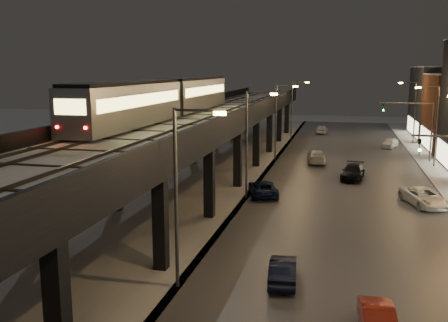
# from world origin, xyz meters

# --- Properties ---
(road_surface) EXTENTS (17.00, 120.00, 0.06)m
(road_surface) POSITION_xyz_m (7.50, 35.00, 0.03)
(road_surface) COLOR #46474D
(road_surface) RESTS_ON ground
(under_viaduct_pavement) EXTENTS (11.00, 120.00, 0.06)m
(under_viaduct_pavement) POSITION_xyz_m (-6.00, 35.00, 0.03)
(under_viaduct_pavement) COLOR #9FA1A8
(under_viaduct_pavement) RESTS_ON ground
(elevated_viaduct) EXTENTS (9.00, 100.00, 6.30)m
(elevated_viaduct) POSITION_xyz_m (-6.00, 31.84, 5.62)
(elevated_viaduct) COLOR black
(elevated_viaduct) RESTS_ON ground
(viaduct_trackbed) EXTENTS (8.40, 100.00, 0.32)m
(viaduct_trackbed) POSITION_xyz_m (-6.01, 31.97, 6.39)
(viaduct_trackbed) COLOR #B2B7C1
(viaduct_trackbed) RESTS_ON elevated_viaduct
(viaduct_parapet_streetside) EXTENTS (0.30, 100.00, 1.10)m
(viaduct_parapet_streetside) POSITION_xyz_m (-1.65, 32.00, 6.85)
(viaduct_parapet_streetside) COLOR black
(viaduct_parapet_streetside) RESTS_ON elevated_viaduct
(viaduct_parapet_far) EXTENTS (0.30, 100.00, 1.10)m
(viaduct_parapet_far) POSITION_xyz_m (-10.35, 32.00, 6.85)
(viaduct_parapet_far) COLOR black
(viaduct_parapet_far) RESTS_ON elevated_viaduct
(streetlight_left_1) EXTENTS (2.57, 0.28, 9.00)m
(streetlight_left_1) POSITION_xyz_m (-0.43, 13.00, 5.24)
(streetlight_left_1) COLOR #38383A
(streetlight_left_1) RESTS_ON ground
(streetlight_left_2) EXTENTS (2.57, 0.28, 9.00)m
(streetlight_left_2) POSITION_xyz_m (-0.43, 31.00, 5.24)
(streetlight_left_2) COLOR #38383A
(streetlight_left_2) RESTS_ON ground
(streetlight_left_3) EXTENTS (2.57, 0.28, 9.00)m
(streetlight_left_3) POSITION_xyz_m (-0.43, 49.00, 5.24)
(streetlight_left_3) COLOR #38383A
(streetlight_left_3) RESTS_ON ground
(streetlight_right_3) EXTENTS (2.56, 0.28, 9.00)m
(streetlight_right_3) POSITION_xyz_m (16.73, 49.00, 5.24)
(streetlight_right_3) COLOR #38383A
(streetlight_right_3) RESTS_ON ground
(streetlight_left_4) EXTENTS (2.57, 0.28, 9.00)m
(streetlight_left_4) POSITION_xyz_m (-0.43, 67.00, 5.24)
(streetlight_left_4) COLOR #38383A
(streetlight_left_4) RESTS_ON ground
(streetlight_right_4) EXTENTS (2.56, 0.28, 9.00)m
(streetlight_right_4) POSITION_xyz_m (16.73, 67.00, 5.24)
(streetlight_right_4) COLOR #38383A
(streetlight_right_4) RESTS_ON ground
(traffic_light_rig_b) EXTENTS (6.10, 0.34, 7.00)m
(traffic_light_rig_b) POSITION_xyz_m (15.84, 52.00, 4.50)
(traffic_light_rig_b) COLOR #38383A
(traffic_light_rig_b) RESTS_ON ground
(subway_train) EXTENTS (2.75, 33.37, 3.28)m
(subway_train) POSITION_xyz_m (-8.50, 33.60, 8.25)
(subway_train) COLOR gray
(subway_train) RESTS_ON viaduct_trackbed
(car_near_white) EXTENTS (1.68, 3.98, 1.28)m
(car_near_white) POSITION_xyz_m (4.35, 14.80, 0.64)
(car_near_white) COLOR black
(car_near_white) RESTS_ON ground
(car_mid_silver) EXTENTS (3.45, 5.18, 1.32)m
(car_mid_silver) POSITION_xyz_m (0.57, 31.98, 0.66)
(car_mid_silver) COLOR black
(car_mid_silver) RESTS_ON ground
(car_mid_dark) EXTENTS (2.55, 5.30, 1.49)m
(car_mid_dark) POSITION_xyz_m (4.17, 48.39, 0.74)
(car_mid_dark) COLOR silver
(car_mid_dark) RESTS_ON ground
(car_far_white) EXTENTS (2.13, 4.41, 1.45)m
(car_far_white) POSITION_xyz_m (3.53, 75.64, 0.73)
(car_far_white) COLOR silver
(car_far_white) RESTS_ON ground
(car_onc_dark) EXTENTS (3.79, 5.47, 1.39)m
(car_onc_dark) POSITION_xyz_m (13.53, 31.86, 0.69)
(car_onc_dark) COLOR white
(car_onc_dark) RESTS_ON ground
(car_onc_white) EXTENTS (2.58, 5.18, 1.45)m
(car_onc_white) POSITION_xyz_m (8.14, 40.51, 0.72)
(car_onc_white) COLOR black
(car_onc_white) RESTS_ON ground
(car_onc_red) EXTENTS (2.83, 4.31, 1.36)m
(car_onc_red) POSITION_xyz_m (13.39, 62.28, 0.68)
(car_onc_red) COLOR white
(car_onc_red) RESTS_ON ground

